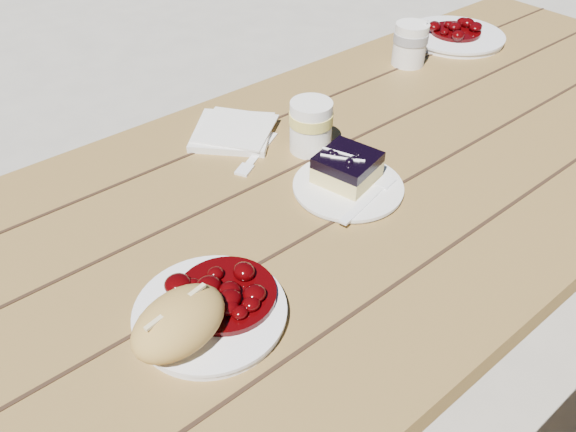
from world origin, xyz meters
TOP-DOWN VIEW (x-y plane):
  - ground at (0.00, 0.00)m, footprint 60.00×60.00m
  - picnic_table at (0.00, -0.00)m, footprint 2.00×1.55m
  - main_plate at (-0.42, -0.12)m, footprint 0.20×0.20m
  - goulash_stew at (-0.39, -0.12)m, footprint 0.14×0.14m
  - bread_roll at (-0.48, -0.14)m, footprint 0.15×0.11m
  - dessert_plate at (-0.08, -0.03)m, footprint 0.19×0.19m
  - blueberry_cake at (-0.07, -0.02)m, footprint 0.11×0.11m
  - fork_dessert at (-0.10, -0.09)m, footprint 0.16×0.06m
  - coffee_cup at (0.39, 0.24)m, footprint 0.08×0.08m
  - napkin_stack at (-0.13, 0.25)m, footprint 0.21×0.21m
  - fork_table at (-0.12, 0.17)m, footprint 0.15×0.10m
  - second_plate at (0.61, 0.27)m, footprint 0.25×0.25m
  - second_stew at (0.61, 0.27)m, footprint 0.13×0.13m
  - second_cup at (-0.04, 0.11)m, footprint 0.08×0.08m

SIDE VIEW (x-z plane):
  - ground at x=0.00m, z-range 0.00..0.00m
  - picnic_table at x=0.00m, z-range 0.21..0.96m
  - fork_table at x=-0.12m, z-range 0.75..0.75m
  - dessert_plate at x=-0.08m, z-range 0.75..0.76m
  - napkin_stack at x=-0.13m, z-range 0.75..0.76m
  - main_plate at x=-0.42m, z-range 0.75..0.77m
  - second_plate at x=0.61m, z-range 0.75..0.77m
  - fork_dessert at x=-0.10m, z-range 0.76..0.76m
  - blueberry_cake at x=-0.07m, z-range 0.76..0.81m
  - goulash_stew at x=-0.39m, z-range 0.77..0.81m
  - second_stew at x=0.61m, z-range 0.77..0.81m
  - coffee_cup at x=0.39m, z-range 0.75..0.85m
  - second_cup at x=-0.04m, z-range 0.75..0.85m
  - bread_roll at x=-0.48m, z-range 0.77..0.83m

